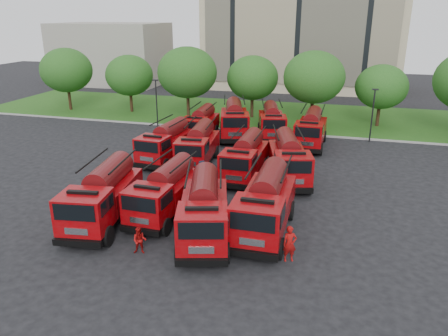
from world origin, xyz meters
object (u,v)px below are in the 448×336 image
object	(u,v)px
fire_truck_2	(204,210)
fire_truck_4	(166,142)
fire_truck_10	(272,122)
firefighter_4	(202,186)
firefighter_1	(141,253)
fire_truck_3	(265,204)
fire_truck_1	(165,191)
firefighter_3	(270,209)
fire_truck_7	(289,159)
fire_truck_9	(234,120)
fire_truck_5	(198,145)
firefighter_0	(289,260)
fire_truck_8	(201,123)
firefighter_2	(258,241)
firefighter_5	(299,176)
fire_truck_6	(245,157)
fire_truck_0	(103,195)
fire_truck_11	(311,129)

from	to	relation	value
fire_truck_2	fire_truck_4	bearing A→B (deg)	105.31
fire_truck_10	firefighter_4	xyz separation A→B (m)	(-2.61, -14.18, -1.59)
firefighter_1	fire_truck_3	bearing A→B (deg)	21.56
fire_truck_1	firefighter_4	size ratio (longest dim) A/B	3.59
firefighter_1	firefighter_3	bearing A→B (deg)	38.29
fire_truck_7	firefighter_3	bearing A→B (deg)	-108.36
fire_truck_7	fire_truck_9	world-z (taller)	fire_truck_9
fire_truck_1	fire_truck_9	distance (m)	18.32
fire_truck_5	firefighter_0	size ratio (longest dim) A/B	3.79
fire_truck_4	fire_truck_7	world-z (taller)	fire_truck_7
fire_truck_5	fire_truck_7	world-z (taller)	fire_truck_7
fire_truck_8	fire_truck_9	distance (m)	3.33
firefighter_2	firefighter_5	world-z (taller)	firefighter_2
fire_truck_9	firefighter_4	xyz separation A→B (m)	(0.99, -13.31, -1.74)
fire_truck_6	firefighter_1	world-z (taller)	fire_truck_6
fire_truck_0	fire_truck_7	distance (m)	13.72
fire_truck_3	firefighter_4	size ratio (longest dim) A/B	3.91
fire_truck_8	firefighter_5	xyz separation A→B (m)	(10.47, -8.06, -1.50)
fire_truck_2	fire_truck_3	distance (m)	3.48
fire_truck_8	firefighter_4	world-z (taller)	fire_truck_8
fire_truck_4	fire_truck_7	size ratio (longest dim) A/B	0.92
fire_truck_2	firefighter_2	xyz separation A→B (m)	(3.00, 0.29, -1.67)
firefighter_3	firefighter_5	xyz separation A→B (m)	(1.10, 6.30, 0.00)
fire_truck_2	fire_truck_10	xyz separation A→B (m)	(0.16, 21.29, -0.08)
fire_truck_9	fire_truck_8	bearing A→B (deg)	-170.38
fire_truck_1	fire_truck_6	size ratio (longest dim) A/B	1.00
fire_truck_6	firefighter_0	xyz separation A→B (m)	(4.75, -10.92, -1.58)
fire_truck_9	firefighter_0	distance (m)	23.21
firefighter_1	fire_truck_2	bearing A→B (deg)	29.69
fire_truck_3	firefighter_4	xyz separation A→B (m)	(-5.56, 5.55, -1.73)
fire_truck_1	fire_truck_10	distance (m)	19.47
fire_truck_2	fire_truck_4	size ratio (longest dim) A/B	1.10
fire_truck_10	firefighter_4	world-z (taller)	fire_truck_10
fire_truck_5	fire_truck_1	bearing A→B (deg)	-89.61
fire_truck_11	firefighter_4	size ratio (longest dim) A/B	3.68
fire_truck_11	firefighter_4	bearing A→B (deg)	-117.65
fire_truck_1	firefighter_3	distance (m)	6.78
fire_truck_0	firefighter_3	distance (m)	10.35
firefighter_1	fire_truck_0	bearing A→B (deg)	128.79
fire_truck_1	fire_truck_10	xyz separation A→B (m)	(3.32, 19.18, 0.02)
firefighter_5	fire_truck_8	bearing A→B (deg)	-47.82
fire_truck_0	firefighter_4	size ratio (longest dim) A/B	4.01
fire_truck_5	firefighter_3	bearing A→B (deg)	-50.33
fire_truck_2	firefighter_0	bearing A→B (deg)	-29.57
fire_truck_7	fire_truck_8	distance (m)	13.26
firefighter_5	fire_truck_4	bearing A→B (deg)	-14.79
fire_truck_2	fire_truck_6	world-z (taller)	fire_truck_2
fire_truck_10	fire_truck_11	distance (m)	4.48
fire_truck_5	fire_truck_3	bearing A→B (deg)	-59.96
fire_truck_3	fire_truck_7	distance (m)	8.48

